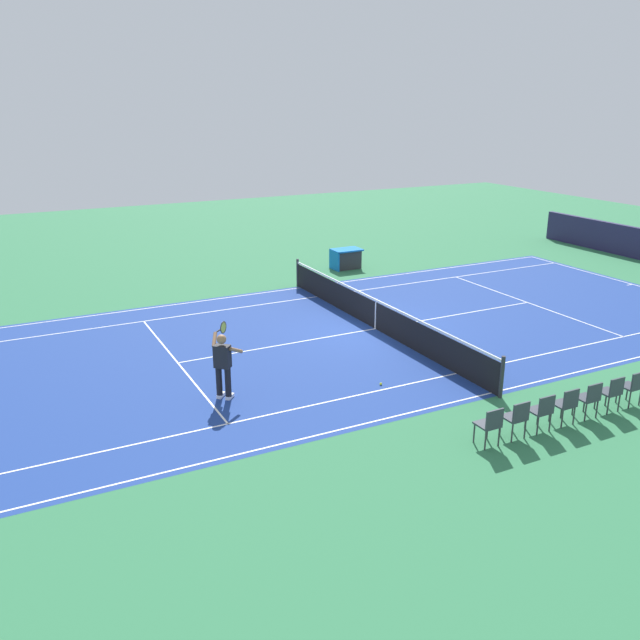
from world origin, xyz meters
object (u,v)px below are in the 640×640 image
spectator_chair_1 (612,391)px  spectator_chair_5 (517,417)px  tennis_ball (381,384)px  spectator_chair_4 (542,410)px  tennis_net (376,314)px  equipment_cart_tarped (346,259)px  spectator_chair_6 (490,424)px  spectator_chair_3 (566,403)px  spectator_chair_2 (589,397)px  spectator_chair_0 (633,385)px  tennis_player_near (223,362)px

spectator_chair_1 → spectator_chair_5: (2.88, 0.00, 0.00)m
tennis_ball → spectator_chair_4: 4.14m
tennis_net → equipment_cart_tarped: size_ratio=9.36×
tennis_net → equipment_cart_tarped: (-3.08, -7.47, -0.05)m
spectator_chair_1 → spectator_chair_6: 3.60m
spectator_chair_1 → spectator_chair_6: bearing=0.0°
tennis_net → tennis_ball: bearing=60.2°
tennis_ball → spectator_chair_6: (-0.34, 3.71, 0.49)m
spectator_chair_3 → spectator_chair_6: (2.16, 0.00, 0.00)m
spectator_chair_2 → spectator_chair_4: size_ratio=1.00×
spectator_chair_0 → spectator_chair_6: bearing=0.0°
tennis_net → spectator_chair_6: 7.77m
spectator_chair_1 → spectator_chair_5: 2.88m
tennis_net → spectator_chair_4: (0.42, 7.55, 0.03)m
tennis_ball → spectator_chair_2: size_ratio=0.08×
spectator_chair_4 → tennis_ball: bearing=-64.4°
spectator_chair_4 → spectator_chair_5: same height
tennis_net → spectator_chair_0: 7.94m
spectator_chair_1 → tennis_ball: bearing=-43.3°
spectator_chair_2 → spectator_chair_6: same height
spectator_chair_1 → spectator_chair_2: bearing=0.0°
tennis_net → spectator_chair_0: tennis_net is taller
tennis_player_near → spectator_chair_1: (-7.74, 4.78, -0.41)m
spectator_chair_1 → spectator_chair_3: size_ratio=1.00×
tennis_ball → spectator_chair_1: (-3.94, 3.71, 0.49)m
tennis_player_near → spectator_chair_1: tennis_player_near is taller
spectator_chair_3 → equipment_cart_tarped: spectator_chair_3 is taller
spectator_chair_5 → spectator_chair_6: size_ratio=1.00×
spectator_chair_0 → spectator_chair_5: bearing=0.0°
spectator_chair_0 → spectator_chair_1: 0.72m
tennis_ball → spectator_chair_0: bearing=141.5°
tennis_ball → spectator_chair_1: bearing=136.7°
tennis_player_near → spectator_chair_0: (-8.46, 4.78, -0.41)m
spectator_chair_6 → equipment_cart_tarped: spectator_chair_6 is taller
spectator_chair_0 → spectator_chair_4: same height
spectator_chair_0 → spectator_chair_1: (0.72, 0.00, 0.00)m
spectator_chair_4 → spectator_chair_6: size_ratio=1.00×
tennis_ball → spectator_chair_3: 4.50m
tennis_net → spectator_chair_2: tennis_net is taller
tennis_net → spectator_chair_5: bearing=81.4°
spectator_chair_6 → tennis_ball: bearing=-84.8°
spectator_chair_0 → spectator_chair_2: bearing=0.0°
spectator_chair_0 → spectator_chair_3: same height
tennis_player_near → equipment_cart_tarped: (-9.08, -10.23, -0.49)m
spectator_chair_1 → tennis_net: bearing=-77.0°
spectator_chair_1 → spectator_chair_5: size_ratio=1.00×
spectator_chair_2 → tennis_player_near: bearing=-34.3°
spectator_chair_3 → tennis_ball: bearing=-56.0°
tennis_ball → spectator_chair_2: 4.93m
spectator_chair_4 → equipment_cart_tarped: 15.42m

